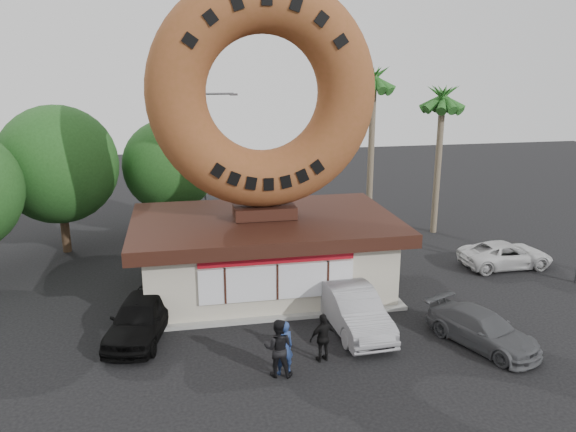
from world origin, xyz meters
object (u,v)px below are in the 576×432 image
(car_white, at_px, (506,255))
(car_black, at_px, (140,317))
(car_silver, at_px, (353,309))
(street_lamp, at_px, (207,154))
(giant_donut, at_px, (263,94))
(person_left, at_px, (283,348))
(car_grey, at_px, (483,329))
(person_center, at_px, (278,348))
(donut_shop, at_px, (265,251))
(person_right, at_px, (323,338))

(car_white, bearing_deg, car_black, 102.70)
(car_black, height_order, car_silver, car_silver)
(street_lamp, xyz_separation_m, car_silver, (4.50, -14.39, -3.69))
(giant_donut, height_order, car_silver, giant_donut)
(giant_donut, xyz_separation_m, street_lamp, (-1.86, 10.00, -3.98))
(giant_donut, bearing_deg, street_lamp, 100.51)
(car_silver, xyz_separation_m, car_white, (9.28, 4.87, -0.17))
(person_left, xyz_separation_m, car_grey, (7.25, 0.50, -0.31))
(giant_donut, xyz_separation_m, car_white, (11.93, 0.48, -7.84))
(person_center, xyz_separation_m, car_black, (-4.45, 3.51, -0.20))
(donut_shop, distance_m, giant_donut, 6.69)
(giant_donut, xyz_separation_m, car_black, (-5.14, -3.51, -7.69))
(street_lamp, bearing_deg, person_center, -86.05)
(giant_donut, xyz_separation_m, car_grey, (6.75, -6.47, -7.85))
(person_right, bearing_deg, donut_shop, -94.44)
(giant_donut, height_order, street_lamp, giant_donut)
(car_black, bearing_deg, person_left, -23.68)
(car_black, height_order, car_grey, car_black)
(giant_donut, distance_m, street_lamp, 10.92)
(donut_shop, height_order, car_white, donut_shop)
(person_left, relative_size, car_black, 0.41)
(car_black, xyz_separation_m, car_white, (17.06, 3.98, -0.15))
(person_right, xyz_separation_m, car_silver, (1.69, 2.04, -0.06))
(car_white, bearing_deg, donut_shop, 91.92)
(car_black, distance_m, car_silver, 7.83)
(street_lamp, bearing_deg, person_left, -85.41)
(person_left, distance_m, person_right, 1.55)
(street_lamp, height_order, car_black, street_lamp)
(donut_shop, xyz_separation_m, car_white, (11.93, 0.49, -1.15))
(giant_donut, relative_size, car_white, 2.09)
(giant_donut, bearing_deg, person_right, -81.51)
(car_white, bearing_deg, car_grey, 142.89)
(person_left, bearing_deg, giant_donut, -107.48)
(person_right, height_order, car_grey, person_right)
(giant_donut, height_order, person_right, giant_donut)
(street_lamp, xyz_separation_m, person_right, (2.82, -16.43, -3.64))
(car_silver, height_order, car_white, car_silver)
(person_center, bearing_deg, car_black, -24.53)
(donut_shop, height_order, person_right, donut_shop)
(car_silver, height_order, car_grey, car_silver)
(person_center, bearing_deg, giant_donut, -81.80)
(person_center, distance_m, person_right, 1.75)
(donut_shop, distance_m, person_right, 6.55)
(car_silver, relative_size, car_grey, 1.13)
(car_silver, bearing_deg, person_left, -143.74)
(car_grey, height_order, car_white, car_white)
(car_silver, bearing_deg, donut_shop, 118.05)
(street_lamp, xyz_separation_m, person_center, (1.17, -17.02, -3.52))
(person_left, bearing_deg, car_black, -50.12)
(donut_shop, bearing_deg, car_white, 2.36)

